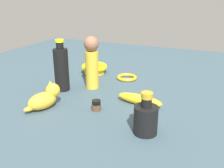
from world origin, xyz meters
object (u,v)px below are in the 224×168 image
object	(u,v)px
nail_polish_jar	(96,105)
bottle_tall	(61,69)
bottle_short	(146,118)
bowl	(94,68)
cat_figurine	(45,98)
banana	(140,100)
bangle	(127,77)
person_figure_adult	(92,61)

from	to	relation	value
nail_polish_jar	bottle_tall	bearing A→B (deg)	-27.53
bottle_tall	bottle_short	size ratio (longest dim) A/B	1.65
bottle_tall	bowl	bearing A→B (deg)	-93.65
cat_figurine	banana	bearing A→B (deg)	-151.19
bangle	person_figure_adult	xyz separation A→B (m)	(0.10, 0.17, 0.11)
bowl	cat_figurine	world-z (taller)	cat_figurine
nail_polish_jar	bowl	world-z (taller)	bowl
bowl	cat_figurine	xyz separation A→B (m)	(-0.03, 0.44, 0.01)
banana	bottle_short	xyz separation A→B (m)	(-0.08, 0.19, 0.03)
banana	bangle	xyz separation A→B (m)	(0.15, -0.25, -0.01)
banana	bowl	xyz separation A→B (m)	(0.33, -0.27, 0.01)
bottle_short	person_figure_adult	bearing A→B (deg)	-39.73
bangle	cat_figurine	bearing A→B (deg)	69.73
bangle	bottle_short	xyz separation A→B (m)	(-0.23, 0.44, 0.04)
banana	bowl	size ratio (longest dim) A/B	1.35
banana	bangle	bearing A→B (deg)	-52.85
nail_polish_jar	bottle_short	xyz separation A→B (m)	(-0.21, 0.08, 0.03)
nail_polish_jar	bottle_tall	distance (m)	0.27
bottle_short	person_figure_adult	xyz separation A→B (m)	(0.33, -0.27, 0.07)
cat_figurine	bottle_tall	bearing A→B (deg)	-75.23
bottle_tall	person_figure_adult	world-z (taller)	person_figure_adult
nail_polish_jar	bottle_tall	xyz separation A→B (m)	(0.23, -0.12, 0.08)
bowl	bottle_short	bearing A→B (deg)	132.21
person_figure_adult	cat_figurine	bearing A→B (deg)	77.01
bowl	nail_polish_jar	bearing A→B (deg)	118.80
bowl	cat_figurine	bearing A→B (deg)	93.88
banana	bottle_tall	world-z (taller)	bottle_tall
bottle_short	nail_polish_jar	bearing A→B (deg)	-20.76
nail_polish_jar	cat_figurine	size ratio (longest dim) A/B	0.26
nail_polish_jar	bangle	bearing A→B (deg)	-86.41
banana	bowl	bearing A→B (deg)	-32.09
bottle_tall	bowl	distance (m)	0.27
bottle_tall	bottle_short	xyz separation A→B (m)	(-0.43, 0.20, -0.05)
bottle_tall	bangle	bearing A→B (deg)	-129.39
bangle	person_figure_adult	distance (m)	0.23
bangle	bottle_short	distance (m)	0.50
bangle	bottle_tall	distance (m)	0.33
bottle_tall	bottle_short	bearing A→B (deg)	155.62
banana	cat_figurine	distance (m)	0.35
bottle_short	cat_figurine	size ratio (longest dim) A/B	0.91
cat_figurine	person_figure_adult	size ratio (longest dim) A/B	0.64
bottle_tall	person_figure_adult	size ratio (longest dim) A/B	0.96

